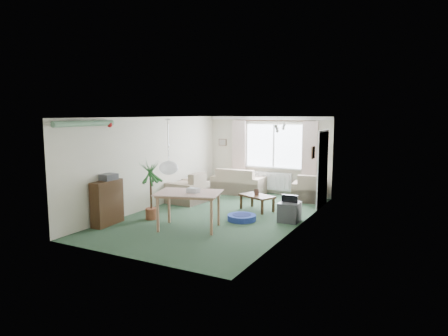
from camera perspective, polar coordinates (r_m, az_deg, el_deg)
The scene contains 25 objects.
ground at distance 9.84m, azimuth -0.82°, elevation -6.86°, with size 6.50×6.50×0.00m, color #2A4731.
window at distance 12.42m, azimuth 7.16°, elevation 3.16°, with size 1.80×0.03×1.30m, color white.
curtain_rod at distance 12.31m, azimuth 7.09°, elevation 6.71°, with size 2.60×0.03×0.03m, color black.
curtain_left at distance 12.80m, azimuth 2.16°, elevation 2.32°, with size 0.45×0.08×2.00m, color beige.
curtain_right at distance 11.99m, azimuth 12.12°, elevation 1.78°, with size 0.45×0.08×2.00m, color beige.
radiator at distance 12.52m, azimuth 7.01°, elevation -1.88°, with size 1.20×0.10×0.55m, color white.
doorway at distance 10.97m, azimuth 13.94°, elevation -0.24°, with size 0.03×0.95×2.00m, color black.
pendant_lamp at distance 7.53m, azimuth -7.92°, elevation 0.02°, with size 0.36×0.36×0.36m, color white.
tinsel_garland at distance 8.88m, azimuth -19.26°, elevation 6.01°, with size 1.60×1.60×0.12m, color #196626.
bauble_cluster_a at distance 9.82m, azimuth 8.42°, elevation 6.14°, with size 0.20×0.20×0.20m, color silver.
bauble_cluster_b at distance 8.59m, azimuth 7.63°, elevation 5.93°, with size 0.20×0.20×0.20m, color silver.
wall_picture_back at distance 13.16m, azimuth -0.20°, elevation 3.70°, with size 0.28×0.03×0.22m, color brown.
wall_picture_right at distance 9.94m, azimuth 12.62°, elevation 2.18°, with size 0.03×0.24×0.30m, color brown.
sofa at distance 12.49m, azimuth 2.15°, elevation -1.85°, with size 1.59×0.84×0.80m, color beige.
armchair_corner at distance 11.69m, azimuth 12.04°, elevation -2.72°, with size 0.87×0.83×0.78m, color #BCB08E.
armchair_left at distance 11.28m, azimuth -5.26°, elevation -2.78°, with size 0.95×0.90×0.85m, color #C5AC95.
coffee_table at distance 10.38m, azimuth 4.73°, elevation -4.97°, with size 0.89×0.50×0.40m, color black.
photo_frame at distance 10.31m, azimuth 4.67°, elevation -3.46°, with size 0.12×0.02×0.16m, color #51342A.
bookshelf at distance 9.36m, azimuth -16.35°, elevation -4.79°, with size 0.27×0.82×1.01m, color black.
hifi_box at distance 9.33m, azimuth -16.17°, elevation -1.23°, with size 0.28×0.35×0.14m, color #3F3E44.
houseplant at distance 9.56m, azimuth -10.40°, elevation -3.11°, with size 0.60×0.60×1.40m, color #235C1F.
dining_table at distance 8.73m, azimuth -5.02°, elevation -6.12°, with size 1.26×0.84×0.79m, color tan.
gift_box at distance 8.58m, azimuth -4.42°, elevation -3.26°, with size 0.25×0.18×0.12m, color white.
tv_cube at distance 9.42m, azimuth 9.33°, elevation -6.21°, with size 0.45×0.50×0.45m, color #333437.
pet_bed at distance 9.43m, azimuth 2.55°, elevation -7.09°, with size 0.67×0.67×0.13m, color navy.
Camera 1 is at (4.57, -8.35, 2.49)m, focal length 32.00 mm.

